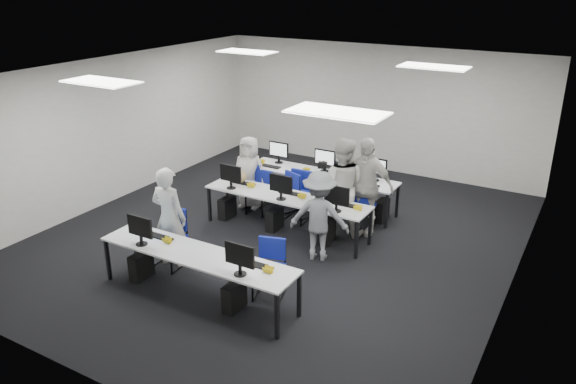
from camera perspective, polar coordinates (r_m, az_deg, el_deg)
The scene contains 23 objects.
room at distance 9.84m, azimuth -0.79°, elevation 3.38°, with size 9.00×9.02×3.00m.
ceiling_panels at distance 9.49m, azimuth -0.84°, elevation 11.93°, with size 5.20×4.60×0.02m.
desk_front at distance 8.35m, azimuth -9.27°, elevation -6.49°, with size 3.20×0.70×0.73m.
desk_mid at distance 10.29m, azimuth -0.20°, elevation -0.66°, with size 3.20×0.70×0.73m.
desk_back at distance 11.44m, azimuth 3.34°, elevation 1.63°, with size 3.20×0.70×0.73m.
equipment_front at distance 8.61m, azimuth -10.22°, elevation -8.11°, with size 2.51×0.41×1.19m.
equipment_mid at distance 10.49m, azimuth -1.15°, elevation -2.13°, with size 2.91×0.41×1.19m.
equipment_back at distance 11.49m, azimuth 4.20°, elevation -0.02°, with size 2.91×0.41×1.19m.
chair_0 at distance 9.50m, azimuth -11.94°, elevation -5.62°, with size 0.51×0.55×0.97m.
chair_1 at distance 8.48m, azimuth -1.90°, elevation -8.83°, with size 0.55×0.57×0.88m.
chair_2 at distance 11.31m, azimuth -2.89°, elevation -0.83°, with size 0.42×0.46×0.85m.
chair_3 at distance 10.96m, azimuth 0.92°, elevation -1.34°, with size 0.49×0.53×0.97m.
chair_4 at distance 10.48m, azimuth 5.98°, elevation -2.56°, with size 0.59×0.62×0.99m.
chair_5 at distance 11.76m, azimuth -3.17°, elevation 0.21°, with size 0.49×0.53×0.95m.
chair_6 at distance 11.17m, azimuth 1.29°, elevation -0.94°, with size 0.62×0.64×0.94m.
chair_7 at distance 10.70m, azimuth 7.49°, elevation -2.30°, with size 0.46×0.50×0.88m.
handbag at distance 10.91m, azimuth -5.03°, elevation 1.62°, with size 0.33×0.21×0.27m, color #9A7E4F.
student_0 at distance 9.29m, azimuth -11.98°, elevation -2.52°, with size 0.62×0.41×1.70m, color beige.
student_1 at distance 10.23m, azimuth 5.48°, elevation 0.55°, with size 0.90×0.70×1.84m, color beige.
student_2 at distance 11.46m, azimuth -3.92°, elevation 2.01°, with size 0.73×0.48×1.50m, color beige.
student_3 at distance 10.31m, azimuth 7.80°, elevation 0.60°, with size 1.08×0.45×1.84m, color beige.
photographer at distance 9.33m, azimuth 3.19°, elevation -2.44°, with size 1.01×0.58×1.56m, color slate.
dslr_camera at distance 9.19m, azimuth 3.53°, elevation 2.74°, with size 0.14×0.18×0.10m, color black.
Camera 1 is at (4.80, -8.03, 4.56)m, focal length 35.00 mm.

